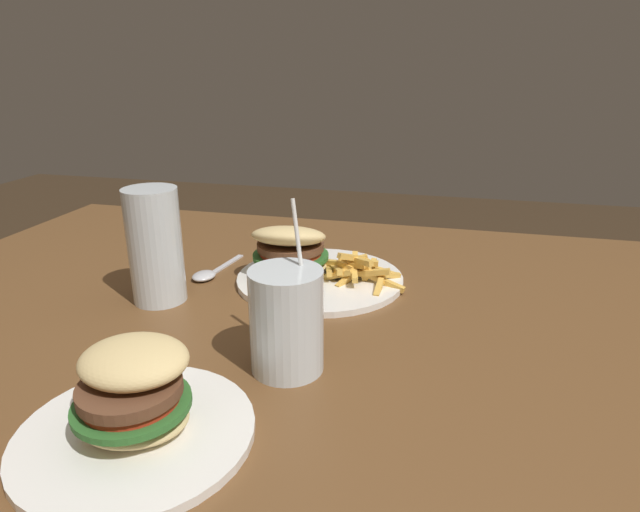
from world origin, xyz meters
The scene contains 6 objects.
dining_table centered at (0.00, 0.00, 0.64)m, with size 1.63×1.20×0.74m.
meal_plate_near centered at (0.14, -0.24, 0.77)m, with size 0.28×0.28×0.11m.
beer_glass centered at (0.34, -0.11, 0.82)m, with size 0.08×0.08×0.18m.
juice_glass centered at (0.09, 0.03, 0.80)m, with size 0.09×0.09×0.20m.
spoon centered at (0.31, -0.21, 0.74)m, with size 0.05×0.15×0.01m.
meal_plate_far centered at (0.20, 0.19, 0.77)m, with size 0.23×0.23×0.10m.
Camera 1 is at (-0.08, 0.57, 1.08)m, focal length 30.00 mm.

